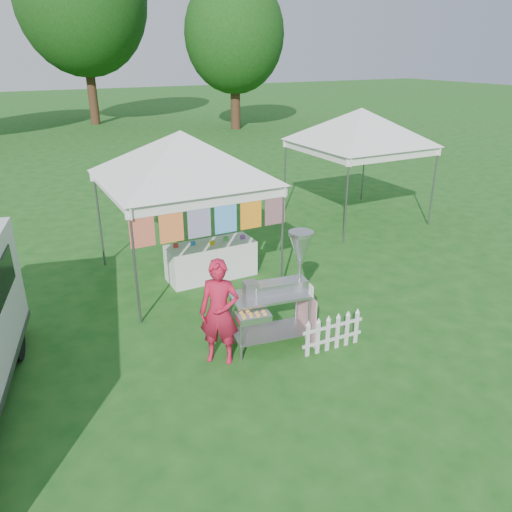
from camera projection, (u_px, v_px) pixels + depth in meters
ground at (270, 361)px, 7.60m from camera, size 120.00×120.00×0.00m
canopy_main at (180, 131)px, 9.31m from camera, size 4.24×4.24×3.45m
canopy_right at (362, 108)px, 12.91m from camera, size 4.24×4.24×3.45m
tree_right at (234, 34)px, 27.90m from camera, size 5.60×5.60×8.42m
donut_cart at (283, 282)px, 7.64m from camera, size 1.45×0.90×1.87m
vendor at (219, 312)px, 7.33m from camera, size 0.72×0.67×1.64m
picket_fence at (333, 333)px, 7.80m from camera, size 1.08×0.07×0.56m
display_table at (211, 260)px, 10.29m from camera, size 1.80×0.70×0.74m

